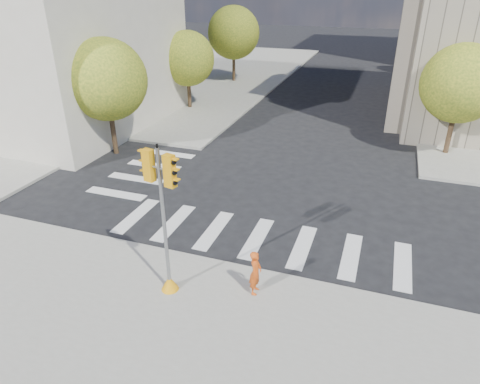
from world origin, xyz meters
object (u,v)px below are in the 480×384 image
(lamp_far, at_px, (447,35))
(lamp_near, at_px, (465,62))
(planter_wall, at_px, (43,143))
(photographer, at_px, (255,273))
(traffic_signal, at_px, (165,233))

(lamp_far, bearing_deg, lamp_near, -90.00)
(lamp_far, distance_m, planter_wall, 34.05)
(lamp_far, height_order, photographer, lamp_far)
(photographer, relative_size, planter_wall, 0.25)
(traffic_signal, distance_m, photographer, 3.05)
(lamp_near, xyz_separation_m, photographer, (-7.16, -19.22, -3.68))
(lamp_near, distance_m, photographer, 20.84)
(photographer, bearing_deg, lamp_near, -23.60)
(lamp_far, relative_size, traffic_signal, 1.64)
(lamp_near, xyz_separation_m, lamp_far, (0.00, 14.00, 0.00))
(lamp_far, distance_m, photographer, 34.18)
(lamp_near, distance_m, traffic_signal, 22.38)
(lamp_far, height_order, traffic_signal, lamp_far)
(lamp_near, bearing_deg, photographer, -110.43)
(traffic_signal, bearing_deg, photographer, 28.92)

